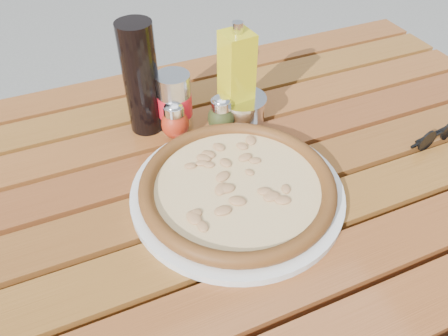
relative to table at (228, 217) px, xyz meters
name	(u,v)px	position (x,y,z in m)	size (l,w,h in m)	color
table	(228,217)	(0.00, 0.00, 0.00)	(1.40, 0.90, 0.75)	#3B200D
plate	(237,192)	(0.01, -0.02, 0.08)	(0.36, 0.36, 0.01)	silver
pizza	(237,186)	(0.01, -0.02, 0.10)	(0.36, 0.36, 0.03)	#FFEDB6
pepper_shaker	(175,120)	(-0.04, 0.17, 0.11)	(0.06, 0.06, 0.08)	#B82D15
oregano_shaker	(221,115)	(0.05, 0.15, 0.11)	(0.07, 0.07, 0.08)	#343B17
dark_bottle	(141,79)	(-0.08, 0.23, 0.19)	(0.07, 0.07, 0.22)	black
soda_can	(175,103)	(-0.03, 0.20, 0.13)	(0.09, 0.09, 0.12)	silver
olive_oil_cruet	(236,79)	(0.09, 0.18, 0.17)	(0.06, 0.06, 0.21)	gold
parmesan_tin	(242,110)	(0.10, 0.16, 0.11)	(0.12, 0.12, 0.07)	silver
sunglasses	(437,136)	(0.42, -0.04, 0.09)	(0.11, 0.04, 0.04)	black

